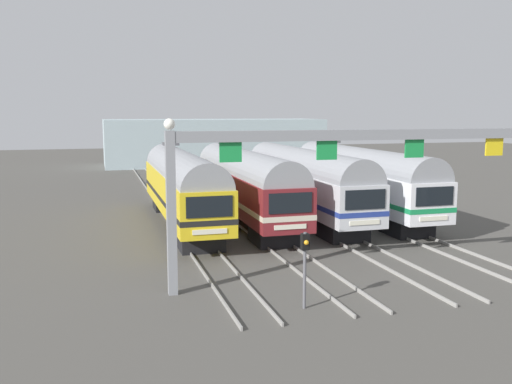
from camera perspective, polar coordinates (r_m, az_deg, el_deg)
ground_plane at (r=37.74m, az=1.89°, el=-2.90°), size 160.00×160.00×0.00m
track_bed at (r=53.96m, az=-3.62°, el=0.51°), size 13.87×70.00×0.15m
commuter_train_yellow at (r=35.93m, az=-7.52°, el=0.81°), size 2.88×18.06×5.05m
commuter_train_maroon at (r=36.75m, az=-1.15°, el=1.05°), size 2.88×18.06×5.05m
commuter_train_silver at (r=37.99m, az=4.87°, el=1.25°), size 2.88×18.06×4.77m
commuter_train_white at (r=39.64m, az=10.45°, el=1.43°), size 2.88×18.06×5.05m
catenary_gantry at (r=24.63m, az=11.58°, el=3.06°), size 17.60×0.44×6.97m
yard_signal_mast at (r=20.78m, az=4.97°, el=-6.42°), size 0.28×0.35×2.88m
maintenance_building at (r=78.34m, az=-4.28°, el=5.09°), size 29.45×10.00×6.17m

